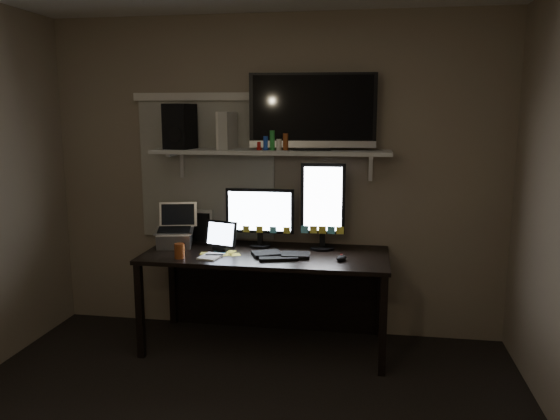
% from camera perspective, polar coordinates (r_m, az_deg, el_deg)
% --- Properties ---
extents(back_wall, '(3.60, 0.00, 3.60)m').
position_cam_1_polar(back_wall, '(4.32, -0.59, 3.41)').
color(back_wall, '#796857').
rests_on(back_wall, floor).
extents(window_blinds, '(1.10, 0.02, 1.10)m').
position_cam_1_polar(window_blinds, '(4.43, -7.67, 4.14)').
color(window_blinds, beige).
rests_on(window_blinds, back_wall).
extents(desk, '(1.80, 0.75, 0.73)m').
position_cam_1_polar(desk, '(4.22, -1.16, -6.43)').
color(desk, black).
rests_on(desk, floor).
extents(wall_shelf, '(1.80, 0.35, 0.03)m').
position_cam_1_polar(wall_shelf, '(4.13, -1.01, 6.10)').
color(wall_shelf, beige).
rests_on(wall_shelf, back_wall).
extents(monitor_landscape, '(0.53, 0.06, 0.46)m').
position_cam_1_polar(monitor_landscape, '(4.19, -2.12, -0.78)').
color(monitor_landscape, black).
rests_on(monitor_landscape, desk).
extents(monitor_portrait, '(0.34, 0.07, 0.67)m').
position_cam_1_polar(monitor_portrait, '(4.12, 4.50, 0.44)').
color(monitor_portrait, black).
rests_on(monitor_portrait, desk).
extents(keyboard, '(0.45, 0.27, 0.03)m').
position_cam_1_polar(keyboard, '(3.96, 0.12, -4.67)').
color(keyboard, black).
rests_on(keyboard, desk).
extents(mouse, '(0.09, 0.11, 0.04)m').
position_cam_1_polar(mouse, '(3.87, 6.43, -5.02)').
color(mouse, black).
rests_on(mouse, desk).
extents(notepad, '(0.17, 0.21, 0.01)m').
position_cam_1_polar(notepad, '(3.97, -7.23, -4.83)').
color(notepad, silver).
rests_on(notepad, desk).
extents(tablet, '(0.28, 0.18, 0.23)m').
position_cam_1_polar(tablet, '(4.13, -6.16, -2.67)').
color(tablet, black).
rests_on(tablet, desk).
extents(file_sorter, '(0.20, 0.11, 0.25)m').
position_cam_1_polar(file_sorter, '(4.47, -8.46, -1.62)').
color(file_sorter, black).
rests_on(file_sorter, desk).
extents(laptop, '(0.34, 0.30, 0.33)m').
position_cam_1_polar(laptop, '(4.27, -11.01, -1.70)').
color(laptop, silver).
rests_on(laptop, desk).
extents(cup, '(0.09, 0.09, 0.11)m').
position_cam_1_polar(cup, '(3.96, -10.45, -4.22)').
color(cup, brown).
rests_on(cup, desk).
extents(sticky_notes, '(0.35, 0.28, 0.00)m').
position_cam_1_polar(sticky_notes, '(4.07, -6.04, -4.49)').
color(sticky_notes, gold).
rests_on(sticky_notes, desk).
extents(tv, '(0.95, 0.25, 0.56)m').
position_cam_1_polar(tv, '(4.09, 3.43, 10.20)').
color(tv, black).
rests_on(tv, wall_shelf).
extents(game_console, '(0.11, 0.25, 0.28)m').
position_cam_1_polar(game_console, '(4.22, -5.56, 8.26)').
color(game_console, beige).
rests_on(game_console, wall_shelf).
extents(speaker, '(0.22, 0.25, 0.34)m').
position_cam_1_polar(speaker, '(4.30, -10.41, 8.58)').
color(speaker, black).
rests_on(speaker, wall_shelf).
extents(bottles, '(0.24, 0.11, 0.15)m').
position_cam_1_polar(bottles, '(4.09, -0.81, 7.34)').
color(bottles, '#A50F0C').
rests_on(bottles, wall_shelf).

